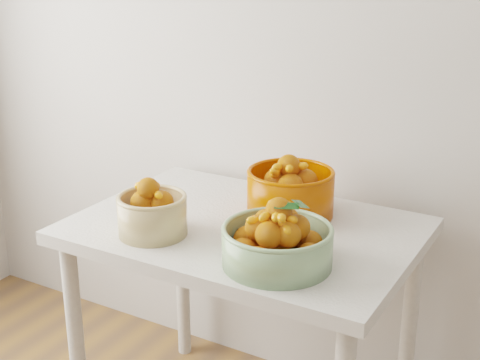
# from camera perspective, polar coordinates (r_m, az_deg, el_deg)

# --- Properties ---
(table) EXTENTS (1.00, 0.70, 0.75)m
(table) POSITION_cam_1_polar(r_m,az_deg,el_deg) (2.03, 0.42, -6.33)
(table) COLOR silver
(table) RESTS_ON ground
(bowl_cream) EXTENTS (0.20, 0.20, 0.17)m
(bowl_cream) POSITION_cam_1_polar(r_m,az_deg,el_deg) (1.92, -7.52, -2.79)
(bowl_cream) COLOR tan
(bowl_cream) RESTS_ON table
(bowl_green) EXTENTS (0.30, 0.30, 0.19)m
(bowl_green) POSITION_cam_1_polar(r_m,az_deg,el_deg) (1.72, 3.16, -5.30)
(bowl_green) COLOR #8AAD7D
(bowl_green) RESTS_ON table
(bowl_orange) EXTENTS (0.29, 0.29, 0.19)m
(bowl_orange) POSITION_cam_1_polar(r_m,az_deg,el_deg) (2.04, 4.33, -0.95)
(bowl_orange) COLOR #C13D00
(bowl_orange) RESTS_ON table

